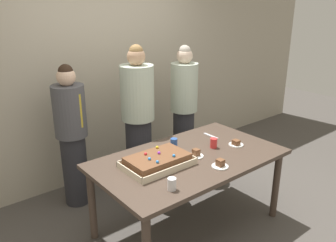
{
  "coord_description": "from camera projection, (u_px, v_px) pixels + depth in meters",
  "views": [
    {
      "loc": [
        -2.02,
        -2.17,
        2.17
      ],
      "look_at": [
        -0.14,
        0.15,
        1.12
      ],
      "focal_mm": 36.67,
      "sensor_mm": 36.0,
      "label": 1
    }
  ],
  "objects": [
    {
      "name": "party_table",
      "position": [
        189.0,
        165.0,
        3.28
      ],
      "size": [
        1.81,
        1.04,
        0.77
      ],
      "color": "#47382D",
      "rests_on": "ground_plane"
    },
    {
      "name": "plated_slice_near_left",
      "position": [
        220.0,
        164.0,
        3.05
      ],
      "size": [
        0.15,
        0.15,
        0.07
      ],
      "color": "white",
      "rests_on": "party_table"
    },
    {
      "name": "person_striped_tie_right",
      "position": [
        72.0,
        135.0,
        3.66
      ],
      "size": [
        0.34,
        0.34,
        1.58
      ],
      "rotation": [
        0.0,
        0.0,
        -1.28
      ],
      "color": "#28282D",
      "rests_on": "ground_plane"
    },
    {
      "name": "drink_cup_far_end",
      "position": [
        172.0,
        184.0,
        2.67
      ],
      "size": [
        0.07,
        0.07,
        0.1
      ],
      "primitive_type": "cylinder",
      "color": "white",
      "rests_on": "party_table"
    },
    {
      "name": "drink_cup_nearest",
      "position": [
        174.0,
        143.0,
        3.43
      ],
      "size": [
        0.07,
        0.07,
        0.1
      ],
      "primitive_type": "cylinder",
      "color": "#2D5199",
      "rests_on": "party_table"
    },
    {
      "name": "ground_plane",
      "position": [
        188.0,
        225.0,
        3.51
      ],
      "size": [
        12.0,
        12.0,
        0.0
      ],
      "primitive_type": "plane",
      "color": "#4C4742"
    },
    {
      "name": "sheet_cake",
      "position": [
        157.0,
        161.0,
        3.06
      ],
      "size": [
        0.61,
        0.4,
        0.12
      ],
      "color": "beige",
      "rests_on": "party_table"
    },
    {
      "name": "interior_back_panel",
      "position": [
        102.0,
        59.0,
        4.18
      ],
      "size": [
        8.0,
        0.12,
        3.0
      ],
      "primitive_type": "cube",
      "color": "#B2A893",
      "rests_on": "ground_plane"
    },
    {
      "name": "plated_slice_near_right",
      "position": [
        196.0,
        154.0,
        3.25
      ],
      "size": [
        0.15,
        0.15,
        0.07
      ],
      "color": "white",
      "rests_on": "party_table"
    },
    {
      "name": "cake_server_utensil",
      "position": [
        211.0,
        136.0,
        3.74
      ],
      "size": [
        0.03,
        0.2,
        0.01
      ],
      "primitive_type": "cube",
      "color": "silver",
      "rests_on": "party_table"
    },
    {
      "name": "plated_slice_far_left",
      "position": [
        236.0,
        144.0,
        3.5
      ],
      "size": [
        0.15,
        0.15,
        0.06
      ],
      "color": "white",
      "rests_on": "party_table"
    },
    {
      "name": "person_serving_front",
      "position": [
        184.0,
        108.0,
        4.41
      ],
      "size": [
        0.34,
        0.34,
        1.67
      ],
      "rotation": [
        0.0,
        0.0,
        -2.45
      ],
      "color": "#28282D",
      "rests_on": "ground_plane"
    },
    {
      "name": "person_green_shirt_behind",
      "position": [
        138.0,
        119.0,
        3.92
      ],
      "size": [
        0.38,
        0.38,
        1.74
      ],
      "rotation": [
        0.0,
        0.0,
        -1.99
      ],
      "color": "#28282D",
      "rests_on": "ground_plane"
    },
    {
      "name": "drink_cup_middle",
      "position": [
        214.0,
        143.0,
        3.44
      ],
      "size": [
        0.07,
        0.07,
        0.1
      ],
      "primitive_type": "cylinder",
      "color": "red",
      "rests_on": "party_table"
    }
  ]
}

